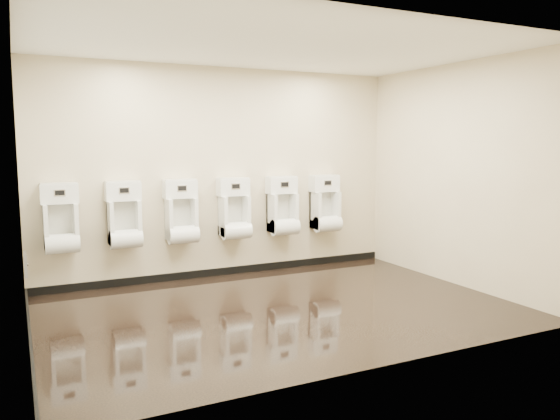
# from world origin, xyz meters

# --- Properties ---
(ground) EXTENTS (5.00, 3.50, 0.00)m
(ground) POSITION_xyz_m (0.00, 0.00, 0.00)
(ground) COLOR black
(ground) RESTS_ON ground
(ceiling) EXTENTS (5.00, 3.50, 0.00)m
(ceiling) POSITION_xyz_m (0.00, 0.00, 2.80)
(ceiling) COLOR white
(back_wall) EXTENTS (5.00, 0.02, 2.80)m
(back_wall) POSITION_xyz_m (0.00, 1.75, 1.40)
(back_wall) COLOR beige
(back_wall) RESTS_ON ground
(front_wall) EXTENTS (5.00, 0.02, 2.80)m
(front_wall) POSITION_xyz_m (0.00, -1.75, 1.40)
(front_wall) COLOR beige
(front_wall) RESTS_ON ground
(left_wall) EXTENTS (0.02, 3.50, 2.80)m
(left_wall) POSITION_xyz_m (-2.50, 0.00, 1.40)
(left_wall) COLOR beige
(left_wall) RESTS_ON ground
(right_wall) EXTENTS (0.02, 3.50, 2.80)m
(right_wall) POSITION_xyz_m (2.50, 0.00, 1.40)
(right_wall) COLOR beige
(right_wall) RESTS_ON ground
(tile_overlay_left) EXTENTS (0.01, 3.50, 2.80)m
(tile_overlay_left) POSITION_xyz_m (-2.50, 0.00, 1.40)
(tile_overlay_left) COLOR white
(tile_overlay_left) RESTS_ON ground
(skirting_back) EXTENTS (5.00, 0.02, 0.10)m
(skirting_back) POSITION_xyz_m (0.00, 1.74, 0.05)
(skirting_back) COLOR black
(skirting_back) RESTS_ON ground
(skirting_left) EXTENTS (0.02, 3.50, 0.10)m
(skirting_left) POSITION_xyz_m (-2.49, 0.00, 0.05)
(skirting_left) COLOR black
(skirting_left) RESTS_ON ground
(access_panel) EXTENTS (0.04, 0.25, 0.25)m
(access_panel) POSITION_xyz_m (-2.48, 1.20, 0.50)
(access_panel) COLOR #9E9EA3
(access_panel) RESTS_ON left_wall
(urinal_0) EXTENTS (0.43, 0.32, 0.81)m
(urinal_0) POSITION_xyz_m (-2.08, 1.61, 0.87)
(urinal_0) COLOR white
(urinal_0) RESTS_ON back_wall
(urinal_1) EXTENTS (0.43, 0.32, 0.81)m
(urinal_1) POSITION_xyz_m (-1.35, 1.61, 0.87)
(urinal_1) COLOR white
(urinal_1) RESTS_ON back_wall
(urinal_2) EXTENTS (0.43, 0.32, 0.81)m
(urinal_2) POSITION_xyz_m (-0.63, 1.61, 0.87)
(urinal_2) COLOR white
(urinal_2) RESTS_ON back_wall
(urinal_3) EXTENTS (0.43, 0.32, 0.81)m
(urinal_3) POSITION_xyz_m (0.10, 1.61, 0.87)
(urinal_3) COLOR white
(urinal_3) RESTS_ON back_wall
(urinal_4) EXTENTS (0.43, 0.32, 0.81)m
(urinal_4) POSITION_xyz_m (0.82, 1.61, 0.87)
(urinal_4) COLOR white
(urinal_4) RESTS_ON back_wall
(urinal_5) EXTENTS (0.43, 0.32, 0.81)m
(urinal_5) POSITION_xyz_m (1.52, 1.61, 0.87)
(urinal_5) COLOR white
(urinal_5) RESTS_ON back_wall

